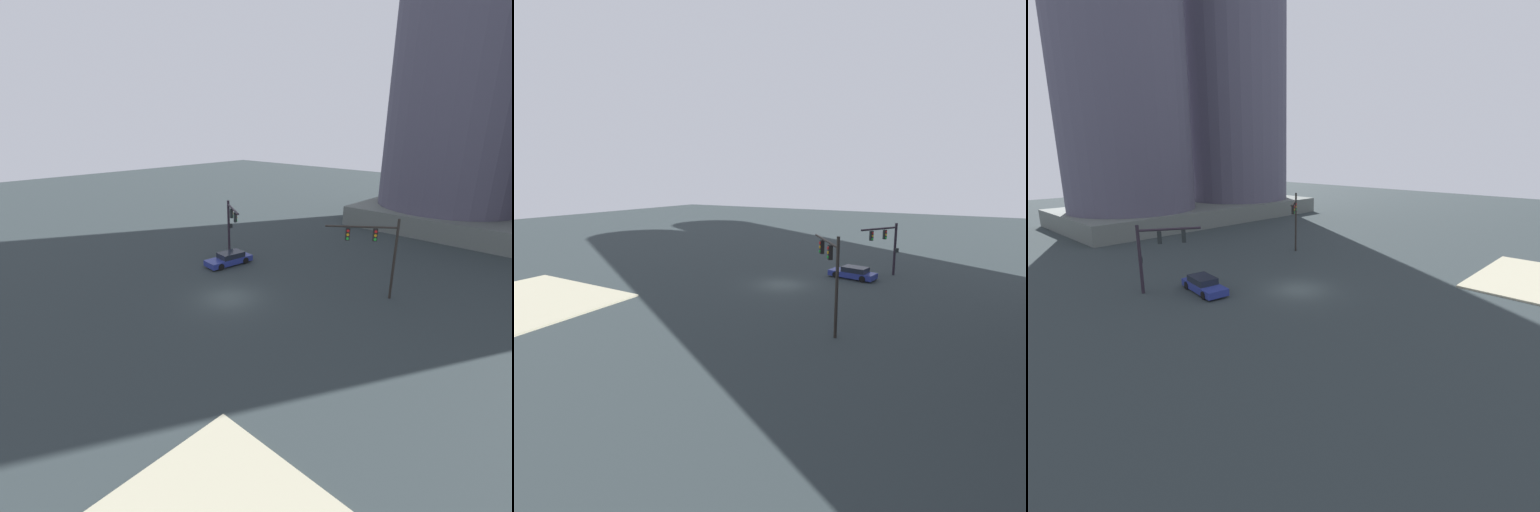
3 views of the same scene
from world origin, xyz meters
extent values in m
plane|color=#293233|center=(0.00, 0.00, 0.00)|extent=(169.61, 169.61, 0.00)
cylinder|color=black|center=(9.26, 8.74, 3.22)|extent=(0.20, 0.20, 6.44)
cylinder|color=black|center=(7.13, 7.12, 5.76)|extent=(4.36, 3.36, 0.15)
cube|color=black|center=(7.98, 7.77, 5.16)|extent=(0.41, 0.40, 0.95)
cylinder|color=red|center=(8.07, 7.64, 5.46)|extent=(0.20, 0.17, 0.20)
cylinder|color=orange|center=(8.07, 7.64, 5.16)|extent=(0.20, 0.17, 0.20)
cylinder|color=green|center=(8.07, 7.64, 4.86)|extent=(0.20, 0.17, 0.20)
cube|color=black|center=(6.35, 6.53, 5.16)|extent=(0.41, 0.40, 0.95)
cylinder|color=red|center=(6.45, 6.41, 5.46)|extent=(0.20, 0.17, 0.20)
cylinder|color=orange|center=(6.45, 6.41, 5.16)|extent=(0.20, 0.17, 0.20)
cylinder|color=green|center=(6.45, 6.41, 4.86)|extent=(0.20, 0.17, 0.20)
cylinder|color=black|center=(-9.04, 8.34, 2.70)|extent=(0.26, 0.26, 5.40)
cylinder|color=black|center=(-7.03, 7.14, 4.98)|extent=(4.13, 2.56, 0.19)
cube|color=black|center=(-7.71, 7.54, 4.35)|extent=(0.41, 0.39, 0.95)
cylinder|color=red|center=(-7.63, 7.68, 4.65)|extent=(0.20, 0.15, 0.20)
cylinder|color=orange|center=(-7.63, 7.68, 4.35)|extent=(0.20, 0.15, 0.20)
cylinder|color=green|center=(-7.63, 7.68, 4.05)|extent=(0.20, 0.15, 0.20)
cube|color=black|center=(-6.16, 6.62, 4.35)|extent=(0.41, 0.39, 0.95)
cylinder|color=red|center=(-6.08, 6.76, 4.65)|extent=(0.20, 0.15, 0.20)
cylinder|color=orange|center=(-6.08, 6.76, 4.35)|extent=(0.20, 0.15, 0.20)
cylinder|color=green|center=(-6.08, 6.76, 4.05)|extent=(0.20, 0.15, 0.20)
cube|color=black|center=(-8.91, 8.57, 2.64)|extent=(0.38, 0.36, 0.44)
cube|color=navy|center=(-5.56, 5.07, 0.44)|extent=(2.37, 4.83, 0.55)
cube|color=black|center=(-5.52, 5.34, 0.96)|extent=(1.86, 2.60, 0.50)
cylinder|color=black|center=(-4.95, 3.53, 0.32)|extent=(0.30, 0.66, 0.64)
cylinder|color=black|center=(-6.57, 3.76, 0.32)|extent=(0.30, 0.66, 0.64)
cylinder|color=black|center=(-4.56, 6.38, 0.32)|extent=(0.30, 0.66, 0.64)
cylinder|color=black|center=(-6.18, 6.60, 0.32)|extent=(0.30, 0.66, 0.64)
camera|label=1|loc=(20.34, -18.18, 13.10)|focal=26.50mm
camera|label=2|loc=(31.02, 16.47, 9.83)|focal=26.96mm
camera|label=3|loc=(-22.35, -19.61, 10.72)|focal=27.48mm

